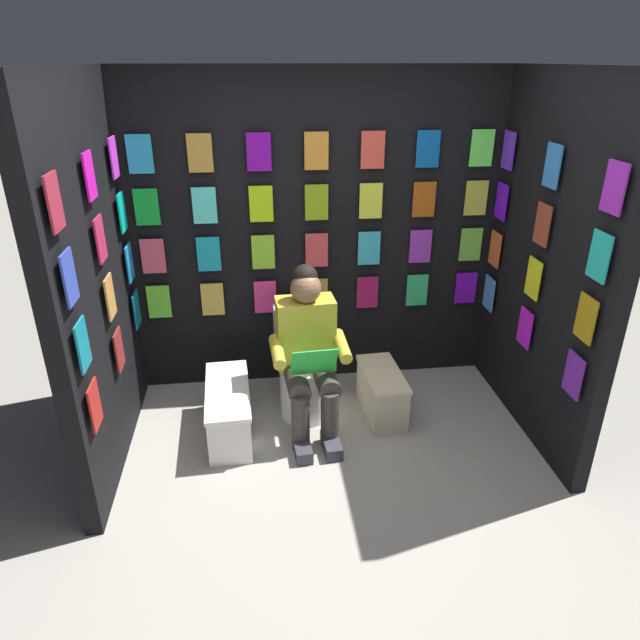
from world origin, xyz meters
name	(u,v)px	position (x,y,z in m)	size (l,w,h in m)	color
ground_plane	(347,513)	(0.00, 0.00, 0.00)	(30.00, 30.00, 0.00)	#9E998E
display_wall_back	(315,236)	(0.00, -1.65, 1.20)	(2.88, 0.14, 2.40)	black
display_wall_left	(548,265)	(-1.44, -0.80, 1.20)	(0.14, 1.61, 2.40)	black
display_wall_right	(93,284)	(1.44, -0.80, 1.20)	(0.14, 1.61, 2.40)	black
toilet	(304,370)	(0.15, -1.13, 0.33)	(0.42, 0.56, 0.77)	white
person_reading	(308,352)	(0.13, -0.91, 0.60)	(0.54, 0.70, 1.19)	gold
comic_longbox_near	(382,393)	(-0.42, -0.99, 0.18)	(0.30, 0.60, 0.36)	beige
comic_longbox_far	(229,411)	(0.70, -0.88, 0.18)	(0.33, 0.79, 0.36)	white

